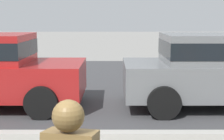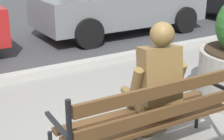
% 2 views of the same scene
% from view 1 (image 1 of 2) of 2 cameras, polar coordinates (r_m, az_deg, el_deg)
% --- Properties ---
extents(street_surface, '(60.00, 9.00, 0.01)m').
position_cam_1_polar(street_surface, '(9.67, -3.48, -2.02)').
color(street_surface, '#424244').
rests_on(street_surface, ground).
extents(curb_stone, '(60.00, 0.20, 0.12)m').
position_cam_1_polar(curb_stone, '(5.23, -6.38, -11.42)').
color(curb_stone, '#B2AFA8').
rests_on(curb_stone, ground).
extents(parked_car_grey, '(4.10, 1.93, 1.56)m').
position_cam_1_polar(parked_car_grey, '(7.19, 18.06, 0.32)').
color(parked_car_grey, slate).
rests_on(parked_car_grey, ground).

